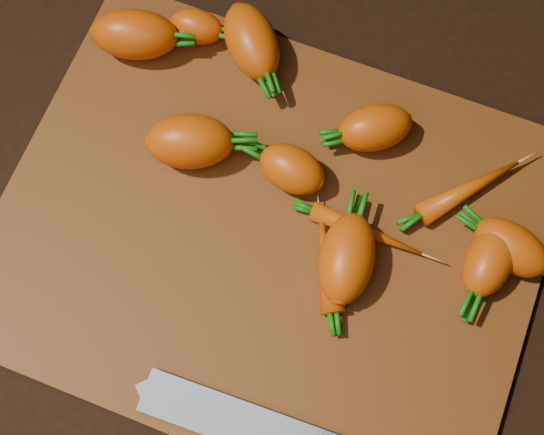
% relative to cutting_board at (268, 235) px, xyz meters
% --- Properties ---
extents(ground, '(2.00, 2.00, 0.01)m').
position_rel_cutting_board_xyz_m(ground, '(0.00, 0.00, -0.01)').
color(ground, black).
extents(cutting_board, '(0.50, 0.40, 0.01)m').
position_rel_cutting_board_xyz_m(cutting_board, '(0.00, 0.00, 0.00)').
color(cutting_board, brown).
rests_on(cutting_board, ground).
extents(carrot_0, '(0.10, 0.08, 0.05)m').
position_rel_cutting_board_xyz_m(carrot_0, '(-0.10, 0.05, 0.03)').
color(carrot_0, '#E4520B').
rests_on(carrot_0, cutting_board).
extents(carrot_1, '(0.07, 0.05, 0.04)m').
position_rel_cutting_board_xyz_m(carrot_1, '(0.00, 0.06, 0.03)').
color(carrot_1, '#E4520B').
rests_on(carrot_1, cutting_board).
extents(carrot_2, '(0.09, 0.10, 0.05)m').
position_rel_cutting_board_xyz_m(carrot_2, '(-0.08, 0.17, 0.03)').
color(carrot_2, '#E4520B').
rests_on(carrot_2, cutting_board).
extents(carrot_3, '(0.06, 0.09, 0.05)m').
position_rel_cutting_board_xyz_m(carrot_3, '(0.08, -0.00, 0.03)').
color(carrot_3, '#E4520B').
rests_on(carrot_3, cutting_board).
extents(carrot_4, '(0.08, 0.08, 0.04)m').
position_rel_cutting_board_xyz_m(carrot_4, '(0.06, 0.13, 0.03)').
color(carrot_4, '#E4520B').
rests_on(carrot_4, cutting_board).
extents(carrot_5, '(0.06, 0.04, 0.03)m').
position_rel_cutting_board_xyz_m(carrot_5, '(-0.14, 0.17, 0.02)').
color(carrot_5, '#E4520B').
rests_on(carrot_5, cutting_board).
extents(carrot_6, '(0.08, 0.06, 0.04)m').
position_rel_cutting_board_xyz_m(carrot_6, '(0.21, 0.06, 0.03)').
color(carrot_6, '#E4520B').
rests_on(carrot_6, cutting_board).
extents(carrot_7, '(0.09, 0.10, 0.02)m').
position_rel_cutting_board_xyz_m(carrot_7, '(0.16, 0.11, 0.02)').
color(carrot_7, '#E4520B').
rests_on(carrot_7, cutting_board).
extents(carrot_8, '(0.11, 0.02, 0.02)m').
position_rel_cutting_board_xyz_m(carrot_8, '(0.09, 0.03, 0.02)').
color(carrot_8, '#E4520B').
rests_on(carrot_8, cutting_board).
extents(carrot_9, '(0.06, 0.09, 0.02)m').
position_rel_cutting_board_xyz_m(carrot_9, '(0.06, -0.01, 0.02)').
color(carrot_9, '#E4520B').
rests_on(carrot_9, cutting_board).
extents(carrot_10, '(0.10, 0.07, 0.05)m').
position_rel_cutting_board_xyz_m(carrot_10, '(-0.19, 0.14, 0.03)').
color(carrot_10, '#E4520B').
rests_on(carrot_10, cutting_board).
extents(carrot_11, '(0.05, 0.08, 0.04)m').
position_rel_cutting_board_xyz_m(carrot_11, '(0.20, 0.04, 0.03)').
color(carrot_11, '#E4520B').
rests_on(carrot_11, cutting_board).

